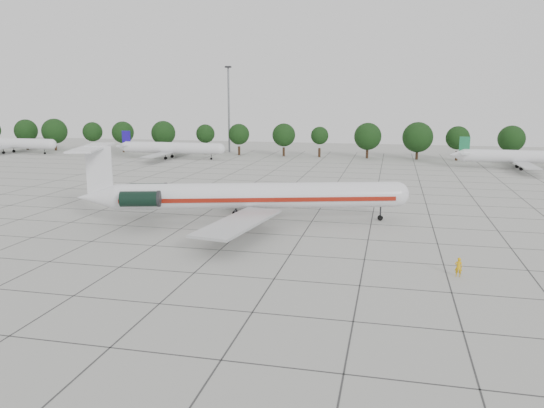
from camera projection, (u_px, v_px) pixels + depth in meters
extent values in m
plane|color=#ADADA6|center=(240.00, 232.00, 66.97)|extent=(260.00, 260.00, 0.00)
cube|color=#383838|center=(267.00, 208.00, 81.30)|extent=(170.00, 170.00, 0.02)
cylinder|color=silver|center=(259.00, 196.00, 71.71)|extent=(37.37, 13.69, 3.47)
sphere|color=silver|center=(396.00, 194.00, 72.71)|extent=(3.47, 3.47, 3.47)
cone|color=silver|center=(97.00, 197.00, 70.58)|extent=(6.01, 4.78, 3.47)
cube|color=maroon|center=(258.00, 195.00, 73.48)|extent=(35.43, 10.12, 0.58)
cube|color=maroon|center=(259.00, 200.00, 70.05)|extent=(35.43, 10.12, 0.58)
cube|color=#B7BABC|center=(240.00, 193.00, 81.12)|extent=(13.98, 15.10, 0.32)
cube|color=#B7BABC|center=(239.00, 222.00, 62.60)|extent=(7.28, 16.35, 0.32)
cube|color=black|center=(148.00, 191.00, 73.16)|extent=(2.60, 1.95, 0.26)
cylinder|color=black|center=(149.00, 190.00, 73.88)|extent=(5.40, 3.30, 2.00)
cube|color=black|center=(141.00, 198.00, 68.53)|extent=(2.60, 1.95, 0.26)
cylinder|color=black|center=(140.00, 199.00, 67.81)|extent=(5.40, 3.30, 2.00)
cube|color=silver|center=(99.00, 170.00, 69.86)|extent=(3.32, 1.20, 6.31)
cube|color=silver|center=(92.00, 148.00, 69.23)|extent=(6.49, 13.00, 0.23)
cylinder|color=black|center=(380.00, 213.00, 73.14)|extent=(0.26, 0.26, 2.00)
cylinder|color=black|center=(380.00, 218.00, 73.27)|extent=(0.79, 0.48, 0.74)
cylinder|color=black|center=(236.00, 208.00, 74.69)|extent=(0.31, 0.31, 1.89)
cylinder|color=black|center=(236.00, 214.00, 74.86)|extent=(1.18, 0.89, 1.05)
cylinder|color=black|center=(235.00, 217.00, 69.34)|extent=(0.31, 0.31, 1.89)
cylinder|color=black|center=(235.00, 223.00, 69.51)|extent=(1.18, 0.89, 1.05)
imported|color=#E4A80D|center=(458.00, 267.00, 50.51)|extent=(0.72, 0.49, 1.89)
cylinder|color=silver|center=(11.00, 143.00, 157.49)|extent=(27.20, 3.00, 3.00)
cube|color=#B7BABC|center=(8.00, 147.00, 157.95)|extent=(3.50, 27.20, 0.25)
cylinder|color=black|center=(14.00, 151.00, 160.34)|extent=(0.80, 0.45, 0.80)
cylinder|color=black|center=(4.00, 153.00, 156.13)|extent=(0.80, 0.45, 0.80)
cylinder|color=silver|center=(172.00, 148.00, 144.02)|extent=(27.20, 3.00, 3.00)
cube|color=#B7BABC|center=(169.00, 152.00, 144.48)|extent=(3.50, 27.20, 0.25)
cube|color=#1B0A8E|center=(126.00, 137.00, 146.41)|extent=(2.40, 0.25, 3.60)
cylinder|color=black|center=(172.00, 156.00, 146.86)|extent=(0.80, 0.45, 0.80)
cylinder|color=black|center=(166.00, 158.00, 142.66)|extent=(0.80, 0.45, 0.80)
cylinder|color=silver|center=(525.00, 157.00, 123.19)|extent=(27.20, 3.00, 3.00)
cube|color=#B7BABC|center=(520.00, 162.00, 123.65)|extent=(3.50, 27.20, 0.25)
cube|color=#186F42|center=(465.00, 144.00, 125.58)|extent=(2.40, 0.25, 3.60)
cylinder|color=black|center=(517.00, 166.00, 126.04)|extent=(0.80, 0.45, 0.80)
cylinder|color=black|center=(521.00, 169.00, 121.83)|extent=(0.80, 0.45, 0.80)
cylinder|color=#332114|center=(27.00, 146.00, 168.50)|extent=(0.70, 0.70, 2.50)
sphere|color=black|center=(26.00, 131.00, 167.54)|extent=(7.14, 7.14, 7.14)
cylinder|color=#332114|center=(56.00, 146.00, 166.29)|extent=(0.70, 0.70, 2.50)
sphere|color=black|center=(54.00, 131.00, 165.33)|extent=(7.79, 7.79, 7.79)
cylinder|color=#332114|center=(94.00, 147.00, 163.43)|extent=(0.70, 0.70, 2.50)
sphere|color=black|center=(93.00, 132.00, 162.47)|extent=(5.94, 5.94, 5.94)
cylinder|color=#332114|center=(124.00, 148.00, 161.22)|extent=(0.70, 0.70, 2.50)
sphere|color=black|center=(123.00, 132.00, 160.27)|extent=(6.57, 6.57, 6.57)
cylinder|color=#332114|center=(164.00, 149.00, 158.37)|extent=(0.70, 0.70, 2.50)
sphere|color=black|center=(163.00, 133.00, 157.41)|extent=(7.15, 7.15, 7.15)
cylinder|color=#332114|center=(206.00, 150.00, 155.51)|extent=(0.70, 0.70, 2.50)
sphere|color=black|center=(205.00, 134.00, 154.55)|extent=(5.43, 5.43, 5.43)
cylinder|color=#332114|center=(239.00, 151.00, 153.30)|extent=(0.70, 0.70, 2.50)
sphere|color=black|center=(239.00, 134.00, 152.34)|extent=(5.99, 5.99, 5.99)
cylinder|color=#332114|center=(284.00, 152.00, 150.44)|extent=(0.70, 0.70, 2.50)
sphere|color=black|center=(284.00, 135.00, 149.49)|extent=(6.50, 6.50, 6.50)
cylinder|color=#332114|center=(319.00, 153.00, 148.24)|extent=(0.70, 0.70, 2.50)
sphere|color=black|center=(320.00, 136.00, 147.28)|extent=(4.93, 4.93, 4.93)
cylinder|color=#332114|center=(367.00, 154.00, 145.38)|extent=(0.70, 0.70, 2.50)
sphere|color=black|center=(368.00, 136.00, 144.42)|extent=(7.40, 7.40, 7.40)
cylinder|color=#332114|center=(417.00, 155.00, 142.52)|extent=(0.70, 0.70, 2.50)
sphere|color=black|center=(418.00, 137.00, 141.56)|extent=(8.08, 8.08, 8.08)
cylinder|color=#332114|center=(456.00, 156.00, 140.31)|extent=(0.70, 0.70, 2.50)
sphere|color=black|center=(458.00, 138.00, 139.36)|extent=(6.17, 6.17, 6.17)
cylinder|color=#332114|center=(510.00, 157.00, 137.46)|extent=(0.70, 0.70, 2.50)
sphere|color=black|center=(511.00, 139.00, 136.50)|extent=(6.82, 6.82, 6.82)
cylinder|color=slate|center=(229.00, 111.00, 158.83)|extent=(0.56, 0.56, 25.00)
cube|color=black|center=(228.00, 67.00, 156.27)|extent=(1.60, 1.60, 0.50)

